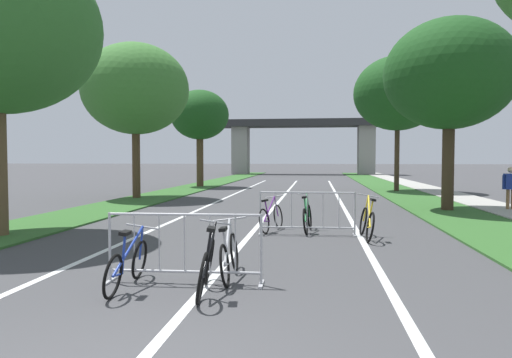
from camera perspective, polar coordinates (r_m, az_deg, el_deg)
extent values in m
cube|color=#2D5B26|center=(29.32, -7.72, -1.06)|extent=(2.53, 61.30, 0.05)
cube|color=#2D5B26|center=(28.66, 16.28, -1.22)|extent=(2.53, 61.30, 0.05)
cube|color=#9E9B93|center=(29.08, 20.52, -1.20)|extent=(1.82, 61.30, 0.08)
cube|color=silver|center=(21.05, 3.02, -2.51)|extent=(0.14, 35.46, 0.01)
cube|color=silver|center=(21.01, 10.17, -2.55)|extent=(0.14, 35.46, 0.01)
cube|color=silver|center=(21.40, -4.00, -2.43)|extent=(0.14, 35.46, 0.01)
cube|color=#2D2D30|center=(54.01, 5.70, 6.79)|extent=(19.10, 3.61, 0.80)
cube|color=gray|center=(54.55, -1.88, 3.47)|extent=(1.81, 2.40, 5.46)
cube|color=gray|center=(54.13, 13.30, 3.41)|extent=(1.81, 2.40, 5.46)
cylinder|color=#4C3823|center=(22.12, -14.42, 1.80)|extent=(0.36, 0.36, 3.20)
ellipsoid|color=#38702D|center=(22.35, -14.52, 10.60)|extent=(4.86, 4.86, 4.13)
cylinder|color=#4C3823|center=(30.36, -6.86, 2.09)|extent=(0.44, 0.44, 3.25)
ellipsoid|color=#194719|center=(30.49, -6.89, 7.80)|extent=(3.74, 3.74, 3.18)
cylinder|color=#3D2D1E|center=(17.67, 22.40, 1.34)|extent=(0.41, 0.41, 3.09)
ellipsoid|color=#194719|center=(17.90, 22.58, 11.74)|extent=(4.50, 4.50, 3.83)
cylinder|color=#3D2D1E|center=(27.04, 16.82, 2.35)|extent=(0.27, 0.27, 3.63)
ellipsoid|color=#194719|center=(27.27, 16.92, 9.98)|extent=(4.82, 4.82, 4.09)
cylinder|color=#ADADB2|center=(7.40, -17.43, -7.95)|extent=(0.04, 0.04, 1.05)
cube|color=#ADADB2|center=(7.51, -17.37, -11.78)|extent=(0.08, 0.44, 0.03)
cylinder|color=#ADADB2|center=(6.88, 0.63, -8.64)|extent=(0.04, 0.04, 1.05)
cube|color=#ADADB2|center=(6.99, 0.63, -12.74)|extent=(0.08, 0.44, 0.03)
cylinder|color=#ADADB2|center=(6.98, -8.77, -4.31)|extent=(2.28, 0.14, 0.04)
cylinder|color=#ADADB2|center=(7.13, -8.72, -11.11)|extent=(2.28, 0.14, 0.04)
cylinder|color=#ADADB2|center=(7.25, -14.64, -7.41)|extent=(0.02, 0.02, 0.87)
cylinder|color=#ADADB2|center=(7.14, -11.74, -7.55)|extent=(0.02, 0.02, 0.87)
cylinder|color=#ADADB2|center=(7.04, -8.75, -7.66)|extent=(0.02, 0.02, 0.87)
cylinder|color=#ADADB2|center=(6.96, -5.68, -7.76)|extent=(0.02, 0.02, 0.87)
cylinder|color=#ADADB2|center=(6.90, -2.54, -7.84)|extent=(0.02, 0.02, 0.87)
cylinder|color=#ADADB2|center=(11.44, 0.53, -4.15)|extent=(0.04, 0.04, 1.05)
cube|color=#ADADB2|center=(11.51, 0.53, -6.67)|extent=(0.07, 0.44, 0.03)
cylinder|color=#ADADB2|center=(11.47, 11.98, -4.19)|extent=(0.04, 0.04, 1.05)
cube|color=#ADADB2|center=(11.54, 11.96, -6.70)|extent=(0.07, 0.44, 0.03)
cylinder|color=#ADADB2|center=(11.35, 6.27, -1.66)|extent=(2.28, 0.11, 0.04)
cylinder|color=#ADADB2|center=(11.44, 6.25, -5.91)|extent=(2.28, 0.11, 0.04)
cylinder|color=#ADADB2|center=(11.40, 2.44, -3.72)|extent=(0.02, 0.02, 0.87)
cylinder|color=#ADADB2|center=(11.39, 4.35, -3.73)|extent=(0.02, 0.02, 0.87)
cylinder|color=#ADADB2|center=(11.38, 6.26, -3.74)|extent=(0.02, 0.02, 0.87)
cylinder|color=#ADADB2|center=(11.40, 8.18, -3.74)|extent=(0.02, 0.02, 0.87)
cylinder|color=#ADADB2|center=(11.42, 10.09, -3.74)|extent=(0.02, 0.02, 0.87)
torus|color=black|center=(11.49, 1.01, -5.18)|extent=(0.29, 0.64, 0.63)
torus|color=black|center=(12.47, 2.72, -4.57)|extent=(0.29, 0.64, 0.63)
cylinder|color=#662884|center=(11.94, 1.66, -3.61)|extent=(0.20, 1.02, 0.56)
cylinder|color=#662884|center=(11.75, 1.36, -3.93)|extent=(0.15, 0.10, 0.54)
cylinder|color=#662884|center=(11.65, 1.32, -5.19)|extent=(0.12, 0.34, 0.07)
cylinder|color=#662884|center=(12.43, 2.49, -3.37)|extent=(0.14, 0.07, 0.53)
cube|color=black|center=(11.71, 1.09, -2.65)|extent=(0.16, 0.26, 0.07)
cylinder|color=#99999E|center=(12.40, 2.26, -2.16)|extent=(0.49, 0.15, 0.11)
torus|color=black|center=(10.60, 13.77, -5.74)|extent=(0.20, 0.70, 0.69)
torus|color=black|center=(11.58, 12.98, -5.03)|extent=(0.20, 0.70, 0.69)
cylinder|color=gold|center=(11.03, 13.67, -3.79)|extent=(0.10, 0.98, 0.65)
cylinder|color=gold|center=(10.85, 13.78, -4.14)|extent=(0.16, 0.11, 0.64)
cylinder|color=gold|center=(10.76, 13.61, -5.76)|extent=(0.05, 0.33, 0.08)
cylinder|color=gold|center=(11.52, 13.27, -3.52)|extent=(0.15, 0.09, 0.63)
cube|color=black|center=(10.79, 14.11, -2.49)|extent=(0.12, 0.24, 0.07)
cylinder|color=#99999E|center=(11.48, 13.57, -1.99)|extent=(0.52, 0.05, 0.12)
torus|color=black|center=(6.82, -3.84, -10.53)|extent=(0.15, 0.64, 0.63)
torus|color=black|center=(7.82, -2.69, -8.84)|extent=(0.15, 0.64, 0.63)
cylinder|color=#B7B7BC|center=(7.25, -3.53, -7.55)|extent=(0.16, 1.00, 0.58)
cylinder|color=#B7B7BC|center=(7.07, -3.71, -8.24)|extent=(0.12, 0.13, 0.54)
cylinder|color=#B7B7BC|center=(6.99, -3.60, -10.42)|extent=(0.04, 0.33, 0.07)
cylinder|color=#B7B7BC|center=(7.75, -2.97, -6.89)|extent=(0.11, 0.10, 0.55)
cube|color=black|center=(6.99, -4.04, -6.13)|extent=(0.12, 0.24, 0.06)
cylinder|color=#99999E|center=(7.69, -3.26, -4.91)|extent=(0.55, 0.05, 0.10)
torus|color=black|center=(11.44, 6.05, -5.18)|extent=(0.17, 0.65, 0.65)
torus|color=black|center=(12.39, 6.54, -4.59)|extent=(0.17, 0.65, 0.65)
cylinder|color=#1E7238|center=(11.85, 6.15, -3.39)|extent=(0.06, 0.94, 0.66)
cylinder|color=#1E7238|center=(11.68, 6.07, -3.73)|extent=(0.12, 0.11, 0.62)
cylinder|color=#1E7238|center=(11.59, 6.14, -5.20)|extent=(0.06, 0.31, 0.08)
cylinder|color=#1E7238|center=(12.33, 6.39, -3.17)|extent=(0.11, 0.09, 0.63)
cube|color=black|center=(11.62, 5.91, -2.23)|extent=(0.12, 0.25, 0.06)
cylinder|color=#99999E|center=(12.28, 6.24, -1.73)|extent=(0.47, 0.07, 0.08)
torus|color=black|center=(6.07, -6.62, -11.97)|extent=(0.24, 0.69, 0.67)
torus|color=black|center=(7.01, -5.72, -10.00)|extent=(0.24, 0.69, 0.67)
cylinder|color=black|center=(6.45, -5.74, -8.43)|extent=(0.06, 0.95, 0.62)
cylinder|color=black|center=(6.28, -5.93, -8.95)|extent=(0.16, 0.10, 0.65)
cylinder|color=black|center=(6.23, -6.49, -11.84)|extent=(0.08, 0.31, 0.08)
cylinder|color=black|center=(6.92, -5.34, -7.67)|extent=(0.14, 0.08, 0.59)
cube|color=black|center=(6.18, -5.49, -6.10)|extent=(0.14, 0.25, 0.07)
cylinder|color=#99999E|center=(6.85, -4.96, -5.28)|extent=(0.47, 0.09, 0.10)
torus|color=black|center=(6.54, -17.08, -11.33)|extent=(0.15, 0.61, 0.61)
torus|color=black|center=(7.50, -14.03, -9.51)|extent=(0.15, 0.61, 0.61)
cylinder|color=#1E389E|center=(6.93, -15.26, -8.34)|extent=(0.07, 1.02, 0.55)
cylinder|color=#1E389E|center=(6.75, -15.87, -8.74)|extent=(0.13, 0.12, 0.59)
cylinder|color=#1E389E|center=(6.70, -16.55, -11.19)|extent=(0.05, 0.34, 0.07)
cylinder|color=#1E389E|center=(7.41, -13.85, -7.61)|extent=(0.12, 0.09, 0.52)
cube|color=black|center=(6.65, -15.68, -6.36)|extent=(0.12, 0.24, 0.06)
cylinder|color=#99999E|center=(7.34, -13.67, -5.67)|extent=(0.52, 0.05, 0.10)
cylinder|color=olive|center=(18.60, 28.39, -2.30)|extent=(0.11, 0.11, 0.77)
cube|color=navy|center=(18.60, 28.67, -0.26)|extent=(0.44, 0.29, 0.55)
cylinder|color=navy|center=(18.49, 28.00, -0.35)|extent=(0.09, 0.09, 0.49)
sphere|color=beige|center=(18.58, 28.69, 0.99)|extent=(0.21, 0.21, 0.21)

